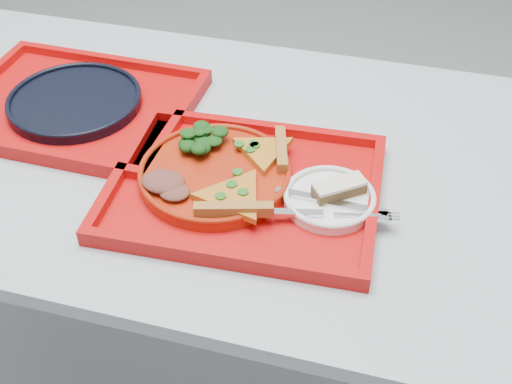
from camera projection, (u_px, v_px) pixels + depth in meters
ground at (192, 366)px, 1.70m from camera, size 10.00×10.00×0.00m
table at (170, 171)px, 1.25m from camera, size 1.60×0.80×0.75m
tray_main at (245, 191)px, 1.09m from camera, size 0.47×0.37×0.01m
tray_far at (76, 108)px, 1.27m from camera, size 0.46×0.36×0.01m
dinner_plate at (215, 175)px, 1.10m from camera, size 0.26×0.26×0.02m
side_plate at (329, 200)px, 1.05m from camera, size 0.15×0.15×0.01m
navy_plate at (75, 102)px, 1.26m from camera, size 0.26×0.26×0.02m
pizza_slice_a at (234, 194)px, 1.03m from camera, size 0.16×0.17×0.02m
pizza_slice_b at (263, 149)px, 1.12m from camera, size 0.15×0.14×0.02m
salad_heap at (200, 139)px, 1.13m from camera, size 0.08×0.07×0.04m
meat_portion at (163, 182)px, 1.05m from camera, size 0.07×0.06×0.02m
dessert_bar at (339, 188)px, 1.05m from camera, size 0.09×0.08×0.02m
knife at (331, 201)px, 1.03m from camera, size 0.19×0.02×0.01m
fork at (333, 214)px, 1.01m from camera, size 0.19×0.06×0.01m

